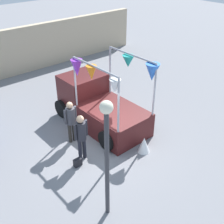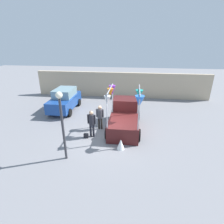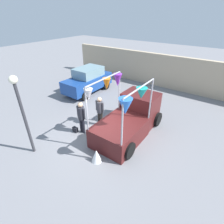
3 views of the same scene
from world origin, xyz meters
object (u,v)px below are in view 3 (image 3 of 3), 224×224
at_px(person_customer, 81,115).
at_px(folded_kite_bundle_white, 96,156).
at_px(vendor_truck, 131,117).
at_px(person_vendor, 100,109).
at_px(street_lamp, 21,105).
at_px(handbag, 75,130).
at_px(parked_car, 88,80).

bearing_deg(person_customer, folded_kite_bundle_white, -30.96).
distance_m(vendor_truck, folded_kite_bundle_white, 2.78).
relative_size(vendor_truck, person_customer, 2.32).
relative_size(person_vendor, street_lamp, 0.48).
height_order(person_vendor, handbag, person_vendor).
bearing_deg(person_vendor, handbag, -117.04).
distance_m(parked_car, person_vendor, 4.79).
xyz_separation_m(vendor_truck, parked_car, (-5.31, 2.58, 0.09)).
relative_size(person_vendor, folded_kite_bundle_white, 2.83).
xyz_separation_m(person_customer, handbag, (-0.35, -0.20, -0.93)).
xyz_separation_m(vendor_truck, street_lamp, (-2.77, -3.91, 1.51)).
bearing_deg(vendor_truck, street_lamp, -125.24).
distance_m(person_customer, person_vendor, 1.13).
bearing_deg(vendor_truck, person_customer, -140.83).
relative_size(handbag, folded_kite_bundle_white, 0.47).
xyz_separation_m(person_customer, person_vendor, (0.31, 1.09, -0.04)).
relative_size(parked_car, folded_kite_bundle_white, 6.67).
xyz_separation_m(vendor_truck, folded_kite_bundle_white, (-0.04, -2.72, -0.55)).
height_order(parked_car, folded_kite_bundle_white, parked_car).
xyz_separation_m(vendor_truck, handbag, (-2.29, -1.78, -0.71)).
distance_m(vendor_truck, person_customer, 2.51).
bearing_deg(person_vendor, folded_kite_bundle_white, -54.45).
distance_m(parked_car, street_lamp, 7.12).
bearing_deg(folded_kite_bundle_white, person_vendor, 125.55).
bearing_deg(folded_kite_bundle_white, vendor_truck, 89.11).
xyz_separation_m(person_customer, folded_kite_bundle_white, (1.90, -1.14, -0.77)).
relative_size(vendor_truck, folded_kite_bundle_white, 6.82).
distance_m(person_vendor, street_lamp, 3.84).
bearing_deg(person_customer, handbag, -150.26).
bearing_deg(folded_kite_bundle_white, parked_car, 134.80).
bearing_deg(vendor_truck, parked_car, 154.09).
bearing_deg(handbag, street_lamp, -102.51).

